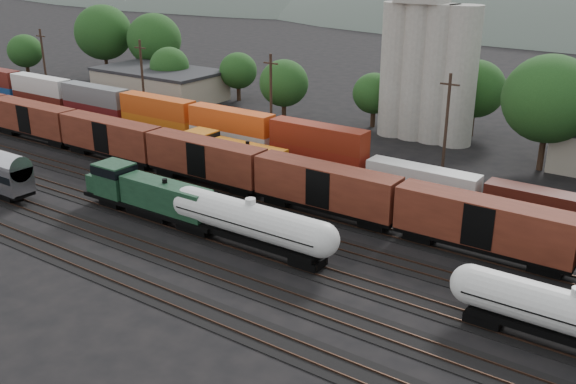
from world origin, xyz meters
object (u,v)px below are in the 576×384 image
Objects in this scene: orange_locomotive at (229,153)px; grain_silo at (427,56)px; green_locomotive at (144,193)px; tank_car_a at (251,222)px.

orange_locomotive is 0.56× the size of grain_silo.
green_locomotive reaches higher than orange_locomotive.
tank_car_a is 21.18m from orange_locomotive.
grain_silo reaches higher than orange_locomotive.
orange_locomotive is (-1.94, 15.00, -0.17)m from green_locomotive.
tank_car_a is (13.01, -0.00, 0.16)m from green_locomotive.
grain_silo is (12.57, 26.00, 8.91)m from orange_locomotive.
tank_car_a is at bearing -45.10° from orange_locomotive.
tank_car_a is 41.96m from grain_silo.
green_locomotive is 15.13m from orange_locomotive.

